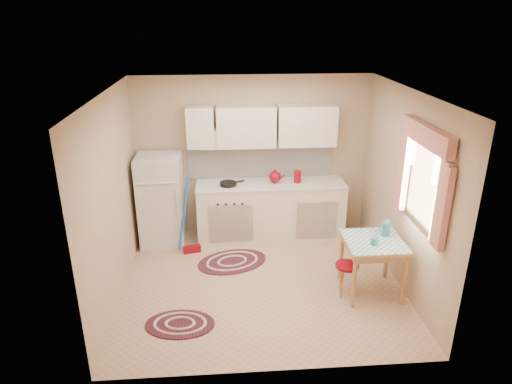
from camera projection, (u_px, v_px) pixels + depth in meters
The scene contains 14 objects.
room_shell at pixel (273, 162), 5.69m from camera, with size 3.64×3.60×2.52m.
fridge at pixel (161, 201), 6.85m from camera, with size 0.65×0.60×1.40m, color silver.
broom at pixel (190, 216), 6.59m from camera, with size 0.28×0.12×1.20m, color blue, non-canonical shape.
base_cabinets at pixel (270, 212), 7.11m from camera, with size 2.25×0.60×0.88m, color #EFE5D0.
countertop at pixel (271, 184), 6.94m from camera, with size 2.27×0.62×0.04m, color silver.
frying_pan at pixel (228, 184), 6.83m from camera, with size 0.25×0.25×0.05m, color black.
red_kettle at pixel (275, 177), 6.90m from camera, with size 0.20×0.18×0.20m, color maroon, non-canonical shape.
red_canister at pixel (297, 177), 6.93m from camera, with size 0.11×0.11×0.16m, color maroon.
table at pixel (372, 266), 5.74m from camera, with size 0.72×0.72×0.72m, color tan.
stool at pixel (346, 279), 5.75m from camera, with size 0.29×0.29×0.42m, color maroon.
coffee_pot at pixel (386, 227), 5.69m from camera, with size 0.13×0.11×0.25m, color teal, non-canonical shape.
mug at pixel (374, 241), 5.49m from camera, with size 0.09×0.09×0.10m, color teal.
rug_center at pixel (232, 262), 6.54m from camera, with size 1.01×0.67×0.02m, color maroon, non-canonical shape.
rug_left at pixel (180, 324), 5.23m from camera, with size 0.80×0.54×0.02m, color maroon, non-canonical shape.
Camera 1 is at (-0.47, -5.16, 3.35)m, focal length 32.00 mm.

